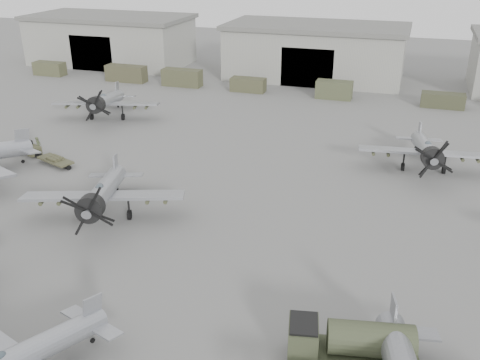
# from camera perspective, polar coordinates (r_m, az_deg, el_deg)

# --- Properties ---
(ground) EXTENTS (220.00, 220.00, 0.00)m
(ground) POSITION_cam_1_polar(r_m,az_deg,el_deg) (36.64, -10.76, -10.88)
(ground) COLOR slate
(ground) RESTS_ON ground
(hangar_left) EXTENTS (29.00, 14.80, 8.70)m
(hangar_left) POSITION_cam_1_polar(r_m,az_deg,el_deg) (104.20, -13.62, 14.38)
(hangar_left) COLOR gray
(hangar_left) RESTS_ON ground
(hangar_center) EXTENTS (29.00, 14.80, 8.70)m
(hangar_center) POSITION_cam_1_polar(r_m,az_deg,el_deg) (90.76, 8.07, 13.45)
(hangar_center) COLOR gray
(hangar_center) RESTS_ON ground
(support_truck_0) EXTENTS (5.33, 2.20, 2.22)m
(support_truck_0) POSITION_cam_1_polar(r_m,az_deg,el_deg) (97.90, -19.65, 11.13)
(support_truck_0) COLOR #494B31
(support_truck_0) RESTS_ON ground
(support_truck_1) EXTENTS (6.64, 2.20, 2.59)m
(support_truck_1) POSITION_cam_1_polar(r_m,az_deg,el_deg) (89.89, -12.04, 11.05)
(support_truck_1) COLOR #43422C
(support_truck_1) RESTS_ON ground
(support_truck_2) EXTENTS (6.22, 2.20, 2.63)m
(support_truck_2) POSITION_cam_1_polar(r_m,az_deg,el_deg) (85.52, -6.20, 10.80)
(support_truck_2) COLOR #44452D
(support_truck_2) RESTS_ON ground
(support_truck_3) EXTENTS (5.23, 2.20, 2.04)m
(support_truck_3) POSITION_cam_1_polar(r_m,az_deg,el_deg) (81.87, 0.87, 10.13)
(support_truck_3) COLOR #45452D
(support_truck_3) RESTS_ON ground
(support_truck_4) EXTENTS (5.15, 2.20, 2.56)m
(support_truck_4) POSITION_cam_1_polar(r_m,az_deg,el_deg) (79.09, 10.00, 9.46)
(support_truck_4) COLOR #464B31
(support_truck_4) RESTS_ON ground
(support_truck_5) EXTENTS (5.73, 2.20, 1.98)m
(support_truck_5) POSITION_cam_1_polar(r_m,az_deg,el_deg) (78.61, 20.82, 7.95)
(support_truck_5) COLOR #3A3C27
(support_truck_5) RESTS_ON ground
(aircraft_mid_1) EXTENTS (12.97, 11.69, 5.22)m
(aircraft_mid_1) POSITION_cam_1_polar(r_m,az_deg,el_deg) (43.99, -14.47, -1.41)
(aircraft_mid_1) COLOR #94979C
(aircraft_mid_1) RESTS_ON ground
(aircraft_far_0) EXTENTS (13.38, 12.05, 5.34)m
(aircraft_far_0) POSITION_cam_1_polar(r_m,az_deg,el_deg) (69.82, -14.16, 8.14)
(aircraft_far_0) COLOR #92959A
(aircraft_far_0) RESTS_ON ground
(aircraft_far_1) EXTENTS (12.94, 11.65, 5.14)m
(aircraft_far_1) POSITION_cam_1_polar(r_m,az_deg,el_deg) (54.74, 19.24, 3.04)
(aircraft_far_1) COLOR #9A9CA2
(aircraft_far_1) RESTS_ON ground
(fuel_tanker) EXTENTS (7.14, 4.06, 2.64)m
(fuel_tanker) POSITION_cam_1_polar(r_m,az_deg,el_deg) (29.97, 11.78, -16.43)
(fuel_tanker) COLOR #3B412B
(fuel_tanker) RESTS_ON ground
(tug_trailer) EXTENTS (7.38, 3.83, 1.48)m
(tug_trailer) POSITION_cam_1_polar(r_m,az_deg,el_deg) (59.42, -20.52, 2.63)
(tug_trailer) COLOR #45452D
(tug_trailer) RESTS_ON ground
(ground_crew) EXTENTS (0.64, 0.81, 1.94)m
(ground_crew) POSITION_cam_1_polar(r_m,az_deg,el_deg) (60.61, -20.70, 3.44)
(ground_crew) COLOR #434A30
(ground_crew) RESTS_ON ground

